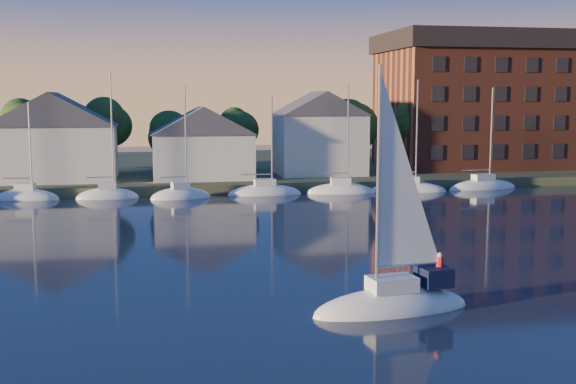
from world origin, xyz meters
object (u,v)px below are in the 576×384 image
object	(u,v)px
clubhouse_east	(319,132)
hero_sailboat	(394,299)
clubhouse_west	(55,135)
clubhouse_centre	(202,142)
condo_block	(499,100)

from	to	relation	value
clubhouse_east	hero_sailboat	world-z (taller)	hero_sailboat
clubhouse_west	hero_sailboat	world-z (taller)	hero_sailboat
clubhouse_west	clubhouse_centre	bearing A→B (deg)	-3.58
condo_block	hero_sailboat	distance (m)	68.21
clubhouse_west	condo_block	bearing A→B (deg)	7.07
clubhouse_west	condo_block	distance (m)	56.56
clubhouse_west	hero_sailboat	xyz separation A→B (m)	(21.21, -50.98, -5.39)
clubhouse_east	hero_sailboat	bearing A→B (deg)	-99.60
clubhouse_east	condo_block	xyz separation A→B (m)	(26.00, 5.95, 3.79)
clubhouse_centre	hero_sailboat	size ratio (longest dim) A/B	0.92
clubhouse_centre	condo_block	xyz separation A→B (m)	(40.00, 7.95, 4.66)
clubhouse_west	clubhouse_east	world-z (taller)	clubhouse_east
clubhouse_centre	condo_block	bearing A→B (deg)	11.24
clubhouse_east	hero_sailboat	xyz separation A→B (m)	(-8.79, -51.98, -5.46)
clubhouse_east	condo_block	bearing A→B (deg)	12.89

